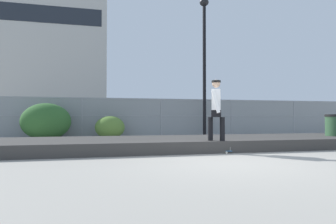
# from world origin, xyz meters

# --- Properties ---
(ground_plane) EXTENTS (120.00, 120.00, 0.00)m
(ground_plane) POSITION_xyz_m (0.00, 0.00, 0.00)
(ground_plane) COLOR #9E998E
(gravel_berm) EXTENTS (12.55, 2.74, 0.31)m
(gravel_berm) POSITION_xyz_m (0.00, 2.67, 0.16)
(gravel_berm) COLOR #3D3A38
(gravel_berm) RESTS_ON ground_plane
(skateboard) EXTENTS (0.81, 0.52, 0.07)m
(skateboard) POSITION_xyz_m (0.24, 1.49, 0.06)
(skateboard) COLOR #2D608C
(skateboard) RESTS_ON ground_plane
(skater) EXTENTS (0.69, 0.62, 1.84)m
(skater) POSITION_xyz_m (0.24, 1.49, 1.13)
(skater) COLOR gray
(skater) RESTS_ON skateboard
(chain_fence) EXTENTS (22.19, 0.06, 1.85)m
(chain_fence) POSITION_xyz_m (0.00, 7.75, 0.93)
(chain_fence) COLOR gray
(chain_fence) RESTS_ON ground_plane
(street_lamp) EXTENTS (0.44, 0.44, 6.69)m
(street_lamp) POSITION_xyz_m (2.01, 7.16, 4.17)
(street_lamp) COLOR black
(street_lamp) RESTS_ON ground_plane
(parked_car_near) EXTENTS (4.54, 2.24, 1.66)m
(parked_car_near) POSITION_xyz_m (-5.99, 10.00, 0.84)
(parked_car_near) COLOR navy
(parked_car_near) RESTS_ON ground_plane
(library_building) EXTENTS (18.21, 10.41, 25.31)m
(library_building) POSITION_xyz_m (-11.86, 41.08, 12.66)
(library_building) COLOR #B2AFA8
(library_building) RESTS_ON ground_plane
(shrub_left) EXTENTS (1.98, 1.62, 1.53)m
(shrub_left) POSITION_xyz_m (-5.02, 6.90, 0.76)
(shrub_left) COLOR #2D5B28
(shrub_left) RESTS_ON ground_plane
(shrub_center) EXTENTS (1.28, 1.05, 0.99)m
(shrub_center) POSITION_xyz_m (-2.43, 6.99, 0.50)
(shrub_center) COLOR #567A33
(shrub_center) RESTS_ON ground_plane
(trash_bin) EXTENTS (0.59, 0.59, 1.03)m
(trash_bin) POSITION_xyz_m (4.83, 2.44, 0.52)
(trash_bin) COLOR #2D5133
(trash_bin) RESTS_ON ground_plane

